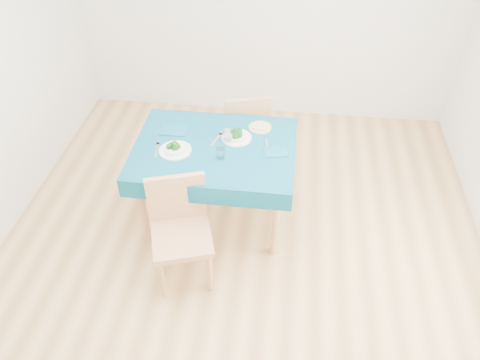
# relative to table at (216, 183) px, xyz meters

# --- Properties ---
(room_shell) EXTENTS (4.02, 4.52, 2.73)m
(room_shell) POSITION_rel_table_xyz_m (0.26, -0.47, 0.97)
(room_shell) COLOR #AA7B46
(room_shell) RESTS_ON ground
(table) EXTENTS (1.27, 0.96, 0.76)m
(table) POSITION_rel_table_xyz_m (0.00, 0.00, 0.00)
(table) COLOR navy
(table) RESTS_ON ground
(chair_near) EXTENTS (0.55, 0.58, 1.07)m
(chair_near) POSITION_rel_table_xyz_m (-0.14, -0.68, 0.16)
(chair_near) COLOR tan
(chair_near) RESTS_ON ground
(chair_far) EXTENTS (0.51, 0.54, 1.02)m
(chair_far) POSITION_rel_table_xyz_m (0.16, 0.78, 0.13)
(chair_far) COLOR tan
(chair_far) RESTS_ON ground
(bowl_near) EXTENTS (0.25, 0.25, 0.08)m
(bowl_near) POSITION_rel_table_xyz_m (-0.29, -0.09, 0.42)
(bowl_near) COLOR white
(bowl_near) RESTS_ON table
(bowl_far) EXTENTS (0.24, 0.24, 0.07)m
(bowl_far) POSITION_rel_table_xyz_m (0.16, 0.14, 0.42)
(bowl_far) COLOR white
(bowl_far) RESTS_ON table
(fork_near) EXTENTS (0.06, 0.20, 0.00)m
(fork_near) POSITION_rel_table_xyz_m (-0.44, -0.09, 0.38)
(fork_near) COLOR silver
(fork_near) RESTS_ON table
(knife_near) EXTENTS (0.05, 0.19, 0.00)m
(knife_near) POSITION_rel_table_xyz_m (-0.18, -0.08, 0.38)
(knife_near) COLOR silver
(knife_near) RESTS_ON table
(fork_far) EXTENTS (0.08, 0.19, 0.00)m
(fork_far) POSITION_rel_table_xyz_m (0.00, 0.10, 0.38)
(fork_far) COLOR silver
(fork_far) RESTS_ON table
(knife_far) EXTENTS (0.06, 0.23, 0.00)m
(knife_far) POSITION_rel_table_xyz_m (0.41, 0.05, 0.38)
(knife_far) COLOR silver
(knife_far) RESTS_ON table
(napkin_near) EXTENTS (0.21, 0.15, 0.01)m
(napkin_near) POSITION_rel_table_xyz_m (-0.36, 0.17, 0.39)
(napkin_near) COLOR #0D546F
(napkin_near) RESTS_ON table
(napkin_far) EXTENTS (0.21, 0.17, 0.01)m
(napkin_far) POSITION_rel_table_xyz_m (0.49, -0.01, 0.38)
(napkin_far) COLOR #0D546F
(napkin_far) RESTS_ON table
(tumbler_center) EXTENTS (0.08, 0.08, 0.10)m
(tumbler_center) POSITION_rel_table_xyz_m (0.10, 0.09, 0.43)
(tumbler_center) COLOR white
(tumbler_center) RESTS_ON table
(tumbler_side) EXTENTS (0.06, 0.06, 0.08)m
(tumbler_side) POSITION_rel_table_xyz_m (0.07, -0.12, 0.42)
(tumbler_side) COLOR white
(tumbler_side) RESTS_ON table
(side_plate) EXTENTS (0.19, 0.19, 0.01)m
(side_plate) POSITION_rel_table_xyz_m (0.34, 0.31, 0.38)
(side_plate) COLOR #B5C25E
(side_plate) RESTS_ON table
(bread_slice) EXTENTS (0.12, 0.12, 0.02)m
(bread_slice) POSITION_rel_table_xyz_m (0.34, 0.31, 0.40)
(bread_slice) COLOR beige
(bread_slice) RESTS_ON side_plate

